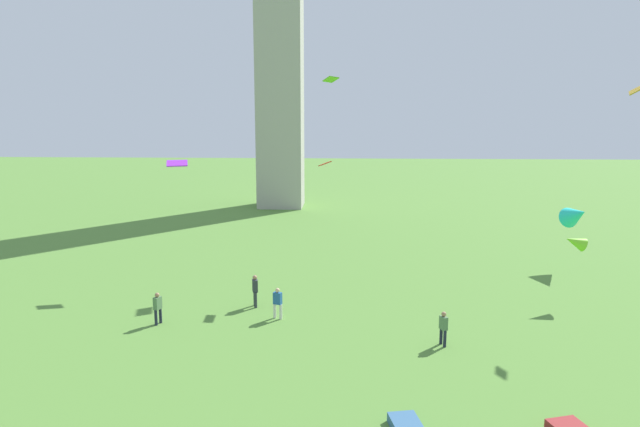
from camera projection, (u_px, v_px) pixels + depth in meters
name	position (u px, v px, depth m)	size (l,w,h in m)	color
person_1	(158.00, 306.00, 30.85)	(0.39, 0.51, 1.70)	#1E2333
person_2	(255.00, 289.00, 33.56)	(0.38, 0.55, 1.83)	#2D3338
person_3	(443.00, 326.00, 28.08)	(0.38, 0.50, 1.67)	#1E2333
person_4	(278.00, 301.00, 31.66)	(0.50, 0.40, 1.69)	silver
kite_flying_0	(177.00, 163.00, 38.33)	(1.50, 1.19, 0.37)	#9E2EE5
kite_flying_1	(331.00, 79.00, 40.92)	(1.20, 1.29, 0.43)	#63C51D
kite_flying_2	(575.00, 242.00, 34.07)	(1.38, 0.90, 1.13)	#7BDE27
kite_flying_3	(325.00, 164.00, 36.54)	(0.88, 1.18, 0.43)	#CC4320
kite_flying_4	(576.00, 215.00, 41.00)	(1.93, 2.66, 2.08)	#20D4C4
kite_flying_5	(636.00, 90.00, 32.76)	(0.98, 1.27, 0.62)	#BC921E
kite_bundle_2	(407.00, 427.00, 20.74)	(1.60, 0.99, 0.34)	#345F87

